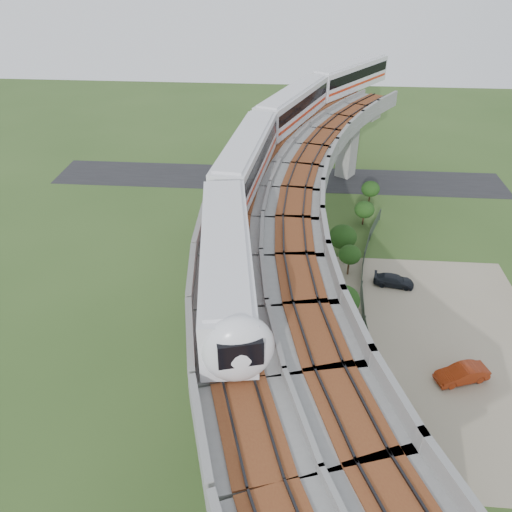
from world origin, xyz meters
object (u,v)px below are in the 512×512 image
object	(u,v)px
car_white	(377,370)
car_dark	(394,280)
metro_train	(292,133)
car_red	(462,374)

from	to	relation	value
car_white	car_dark	xyz separation A→B (m)	(2.98, 11.76, -0.04)
metro_train	car_white	size ratio (longest dim) A/B	17.66
car_dark	car_red	bearing A→B (deg)	-156.37
car_white	metro_train	bearing A→B (deg)	81.66
metro_train	car_dark	distance (m)	16.77
car_red	car_dark	xyz separation A→B (m)	(-3.17, 11.69, -0.12)
metro_train	car_red	distance (m)	25.28
car_white	car_red	xyz separation A→B (m)	(6.15, 0.08, 0.08)
metro_train	car_white	xyz separation A→B (m)	(7.15, -18.17, -11.69)
metro_train	car_red	xyz separation A→B (m)	(13.30, -18.09, -11.61)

